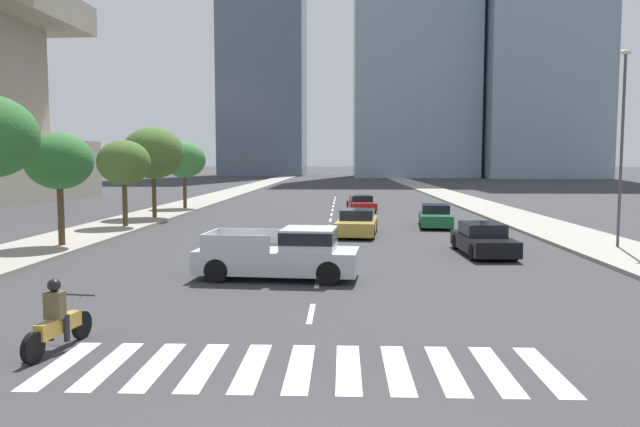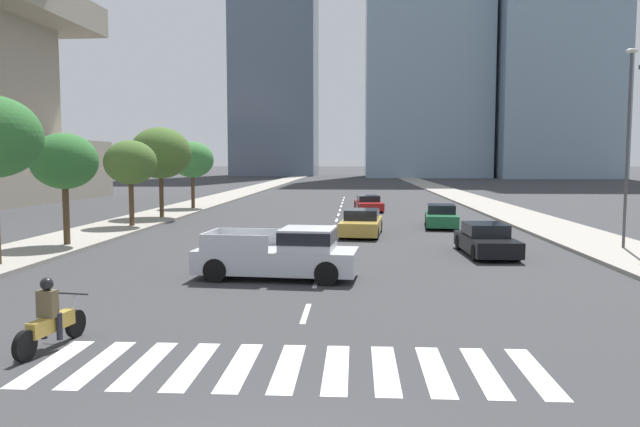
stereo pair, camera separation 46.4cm
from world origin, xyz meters
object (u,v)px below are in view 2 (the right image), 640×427
sedan_black_1 (486,240)px  sedan_gold_2 (362,223)px  street_tree_fourth (161,153)px  street_tree_fifth (192,160)px  pickup_truck (284,254)px  street_lamp_east (628,135)px  street_tree_second (64,162)px  motorcycle_lead (51,321)px  sedan_red_3 (368,204)px  sedan_green_0 (441,217)px  street_tree_third (130,163)px

sedan_black_1 → sedan_gold_2: size_ratio=0.93×
sedan_gold_2 → street_tree_fourth: size_ratio=0.83×
street_tree_fifth → pickup_truck: bearing=-69.0°
pickup_truck → street_tree_fourth: bearing=123.1°
pickup_truck → street_lamp_east: (13.68, 6.86, 4.10)m
street_tree_fourth → street_tree_second: bearing=-90.0°
motorcycle_lead → street_tree_fifth: 35.62m
street_tree_second → street_lamp_east: bearing=0.9°
sedan_black_1 → sedan_gold_2: sedan_gold_2 is taller
sedan_red_3 → street_tree_fourth: (-13.71, -7.31, 3.77)m
motorcycle_lead → sedan_red_3: 35.23m
street_tree_fifth → street_tree_second: bearing=-90.0°
sedan_green_0 → street_tree_third: bearing=-79.3°
street_tree_second → street_tree_third: 7.78m
motorcycle_lead → pickup_truck: size_ratio=0.41×
sedan_green_0 → sedan_black_1: size_ratio=1.05×
street_tree_fourth → motorcycle_lead: bearing=-76.4°
street_tree_fourth → street_tree_fifth: size_ratio=1.13×
street_tree_third → street_tree_fourth: 5.36m
sedan_green_0 → street_tree_fifth: bearing=-117.3°
sedan_gold_2 → street_tree_fifth: street_tree_fifth is taller
sedan_green_0 → street_tree_second: (-17.69, -9.39, 3.20)m
street_lamp_east → street_tree_fourth: 27.27m
pickup_truck → sedan_red_3: bearing=88.1°
street_tree_second → sedan_gold_2: bearing=21.7°
street_tree_fourth → street_tree_third: bearing=-90.0°
street_tree_third → motorcycle_lead: bearing=-73.3°
sedan_gold_2 → pickup_truck: bearing=-7.2°
street_tree_fifth → motorcycle_lead: bearing=-79.3°
pickup_truck → motorcycle_lead: bearing=-111.9°
street_lamp_east → sedan_red_3: bearing=117.5°
street_tree_second → street_tree_third: bearing=90.0°
street_lamp_east → motorcycle_lead: bearing=-140.5°
sedan_green_0 → street_lamp_east: size_ratio=0.57×
street_tree_third → street_tree_fifth: bearing=90.0°
sedan_green_0 → street_lamp_east: 11.87m
sedan_black_1 → street_tree_fourth: size_ratio=0.77×
sedan_black_1 → street_tree_fourth: (-18.06, 14.11, 3.73)m
sedan_black_1 → street_lamp_east: 7.57m
street_lamp_east → street_tree_second: bearing=-179.1°
pickup_truck → street_tree_fifth: size_ratio=1.04×
sedan_gold_2 → street_tree_third: 13.66m
sedan_black_1 → pickup_truck: bearing=-56.4°
street_lamp_east → street_tree_fourth: bearing=152.2°
pickup_truck → street_tree_third: street_tree_third is taller
sedan_green_0 → street_tree_fifth: 21.29m
sedan_gold_2 → street_lamp_east: 12.81m
sedan_green_0 → sedan_black_1: (0.37, -10.40, -0.01)m
street_lamp_east → street_tree_fourth: street_lamp_east is taller
pickup_truck → street_lamp_east: street_lamp_east is taller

